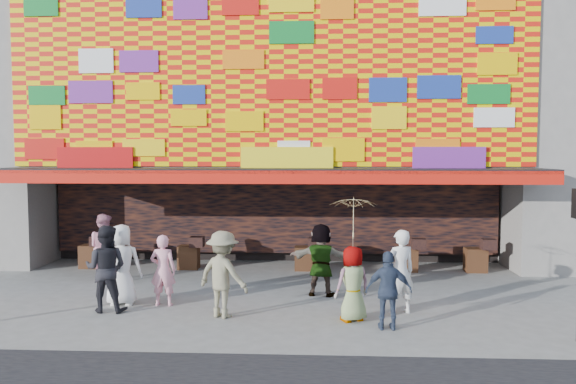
{
  "coord_description": "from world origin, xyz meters",
  "views": [
    {
      "loc": [
        1.34,
        -11.91,
        3.48
      ],
      "look_at": [
        0.63,
        2.0,
        2.51
      ],
      "focal_mm": 35.0,
      "sensor_mm": 36.0,
      "label": 1
    }
  ],
  "objects_px": {
    "ped_g": "(353,284)",
    "ped_a": "(122,265)",
    "ped_h": "(400,272)",
    "parasol": "(353,218)",
    "ped_d": "(223,274)",
    "ped_f": "(321,260)",
    "ped_i": "(104,247)",
    "ped_e": "(389,291)",
    "ped_c": "(106,268)",
    "ped_b": "(163,270)"
  },
  "relations": [
    {
      "from": "ped_c",
      "to": "ped_h",
      "type": "height_order",
      "value": "ped_c"
    },
    {
      "from": "ped_f",
      "to": "parasol",
      "type": "bearing_deg",
      "value": 119.07
    },
    {
      "from": "ped_b",
      "to": "parasol",
      "type": "bearing_deg",
      "value": 168.52
    },
    {
      "from": "ped_d",
      "to": "ped_h",
      "type": "height_order",
      "value": "ped_d"
    },
    {
      "from": "ped_d",
      "to": "ped_h",
      "type": "relative_size",
      "value": 1.0
    },
    {
      "from": "ped_e",
      "to": "parasol",
      "type": "distance_m",
      "value": 1.61
    },
    {
      "from": "ped_f",
      "to": "ped_a",
      "type": "bearing_deg",
      "value": 24.9
    },
    {
      "from": "ped_b",
      "to": "ped_e",
      "type": "height_order",
      "value": "ped_b"
    },
    {
      "from": "ped_h",
      "to": "ped_c",
      "type": "bearing_deg",
      "value": -18.37
    },
    {
      "from": "ped_i",
      "to": "parasol",
      "type": "relative_size",
      "value": 1.0
    },
    {
      "from": "ped_c",
      "to": "ped_h",
      "type": "relative_size",
      "value": 1.04
    },
    {
      "from": "ped_c",
      "to": "ped_f",
      "type": "xyz_separation_m",
      "value": [
        4.73,
        1.61,
        -0.07
      ]
    },
    {
      "from": "ped_d",
      "to": "ped_f",
      "type": "xyz_separation_m",
      "value": [
        2.1,
        1.9,
        -0.03
      ]
    },
    {
      "from": "ped_d",
      "to": "ped_a",
      "type": "bearing_deg",
      "value": 8.72
    },
    {
      "from": "ped_g",
      "to": "parasol",
      "type": "distance_m",
      "value": 1.36
    },
    {
      "from": "ped_c",
      "to": "ped_f",
      "type": "distance_m",
      "value": 5.0
    },
    {
      "from": "parasol",
      "to": "ped_d",
      "type": "bearing_deg",
      "value": 176.74
    },
    {
      "from": "ped_a",
      "to": "ped_g",
      "type": "xyz_separation_m",
      "value": [
        5.21,
        -1.0,
        -0.15
      ]
    },
    {
      "from": "ped_c",
      "to": "ped_i",
      "type": "xyz_separation_m",
      "value": [
        -1.16,
        2.92,
        -0.04
      ]
    },
    {
      "from": "ped_g",
      "to": "ped_i",
      "type": "relative_size",
      "value": 0.85
    },
    {
      "from": "ped_a",
      "to": "ped_d",
      "type": "xyz_separation_m",
      "value": [
        2.48,
        -0.84,
        -0.01
      ]
    },
    {
      "from": "ped_a",
      "to": "ped_b",
      "type": "relative_size",
      "value": 1.14
    },
    {
      "from": "ped_c",
      "to": "ped_d",
      "type": "relative_size",
      "value": 1.04
    },
    {
      "from": "ped_i",
      "to": "ped_a",
      "type": "bearing_deg",
      "value": 152.51
    },
    {
      "from": "ped_g",
      "to": "ped_a",
      "type": "bearing_deg",
      "value": -37.18
    },
    {
      "from": "parasol",
      "to": "ped_e",
      "type": "bearing_deg",
      "value": -37.82
    },
    {
      "from": "ped_a",
      "to": "ped_f",
      "type": "bearing_deg",
      "value": -174.03
    },
    {
      "from": "ped_d",
      "to": "ped_i",
      "type": "height_order",
      "value": "ped_d"
    },
    {
      "from": "ped_c",
      "to": "ped_i",
      "type": "distance_m",
      "value": 3.14
    },
    {
      "from": "ped_f",
      "to": "ped_g",
      "type": "xyz_separation_m",
      "value": [
        0.63,
        -2.05,
        -0.11
      ]
    },
    {
      "from": "ped_d",
      "to": "ped_e",
      "type": "xyz_separation_m",
      "value": [
        3.4,
        -0.68,
        -0.14
      ]
    },
    {
      "from": "ped_h",
      "to": "ped_d",
      "type": "bearing_deg",
      "value": -12.93
    },
    {
      "from": "ped_a",
      "to": "ped_i",
      "type": "xyz_separation_m",
      "value": [
        -1.31,
        2.37,
        -0.01
      ]
    },
    {
      "from": "ped_e",
      "to": "parasol",
      "type": "relative_size",
      "value": 0.85
    },
    {
      "from": "ped_b",
      "to": "ped_g",
      "type": "relative_size",
      "value": 1.04
    },
    {
      "from": "ped_g",
      "to": "ped_h",
      "type": "xyz_separation_m",
      "value": [
        1.06,
        0.62,
        0.13
      ]
    },
    {
      "from": "ped_f",
      "to": "ped_g",
      "type": "distance_m",
      "value": 2.15
    },
    {
      "from": "ped_a",
      "to": "ped_c",
      "type": "xyz_separation_m",
      "value": [
        -0.15,
        -0.55,
        0.03
      ]
    },
    {
      "from": "ped_a",
      "to": "parasol",
      "type": "relative_size",
      "value": 1.01
    },
    {
      "from": "ped_c",
      "to": "ped_g",
      "type": "relative_size",
      "value": 1.22
    },
    {
      "from": "ped_b",
      "to": "ped_h",
      "type": "height_order",
      "value": "ped_h"
    },
    {
      "from": "ped_h",
      "to": "ped_i",
      "type": "bearing_deg",
      "value": -39.83
    },
    {
      "from": "ped_d",
      "to": "ped_h",
      "type": "bearing_deg",
      "value": -145.56
    },
    {
      "from": "ped_b",
      "to": "ped_g",
      "type": "distance_m",
      "value": 4.36
    },
    {
      "from": "ped_a",
      "to": "ped_g",
      "type": "relative_size",
      "value": 1.19
    },
    {
      "from": "ped_f",
      "to": "ped_h",
      "type": "bearing_deg",
      "value": 151.75
    },
    {
      "from": "ped_d",
      "to": "ped_e",
      "type": "bearing_deg",
      "value": -163.8
    },
    {
      "from": "ped_a",
      "to": "parasol",
      "type": "bearing_deg",
      "value": 162.14
    },
    {
      "from": "ped_h",
      "to": "parasol",
      "type": "relative_size",
      "value": 1.0
    },
    {
      "from": "ped_c",
      "to": "ped_e",
      "type": "height_order",
      "value": "ped_c"
    }
  ]
}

